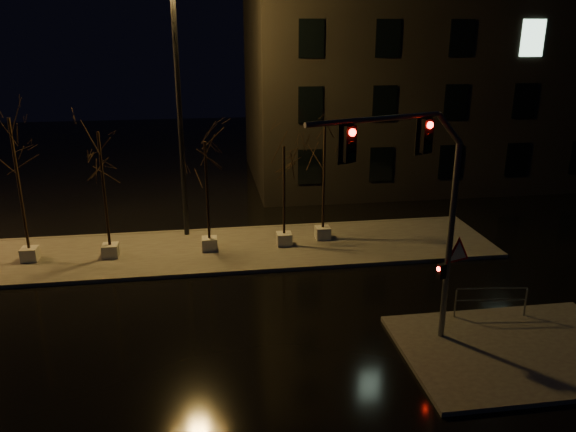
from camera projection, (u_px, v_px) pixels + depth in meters
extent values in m
plane|color=black|center=(259.00, 315.00, 19.14)|extent=(90.00, 90.00, 0.00)
cube|color=#4A4842|center=(245.00, 248.00, 24.74)|extent=(22.00, 5.00, 0.15)
cube|color=#4A4842|center=(518.00, 350.00, 16.89)|extent=(7.00, 5.00, 0.15)
cube|color=black|center=(448.00, 58.00, 35.62)|extent=(25.00, 12.00, 15.00)
cube|color=#B1B0A5|center=(30.00, 254.00, 23.19)|extent=(0.65, 0.65, 0.55)
cylinder|color=black|center=(19.00, 185.00, 22.25)|extent=(0.11, 0.11, 5.34)
cube|color=#B1B0A5|center=(111.00, 250.00, 23.56)|extent=(0.65, 0.65, 0.55)
cylinder|color=black|center=(104.00, 190.00, 22.72)|extent=(0.11, 0.11, 4.74)
cube|color=#B1B0A5|center=(210.00, 244.00, 24.30)|extent=(0.65, 0.65, 0.55)
cylinder|color=black|center=(207.00, 191.00, 23.55)|extent=(0.11, 0.11, 4.20)
cube|color=#B1B0A5|center=(284.00, 239.00, 24.86)|extent=(0.65, 0.65, 0.55)
cylinder|color=black|center=(284.00, 191.00, 24.15)|extent=(0.11, 0.11, 3.89)
cube|color=#B1B0A5|center=(323.00, 233.00, 25.61)|extent=(0.65, 0.65, 0.55)
cylinder|color=black|center=(324.00, 178.00, 24.80)|extent=(0.11, 0.11, 4.61)
cylinder|color=#5B5D62|center=(449.00, 245.00, 16.60)|extent=(0.18, 0.18, 6.11)
cylinder|color=#5B5D62|center=(376.00, 119.00, 14.11)|extent=(3.91, 1.43, 0.14)
cube|color=black|center=(426.00, 136.00, 15.01)|extent=(0.36, 0.31, 0.92)
cube|color=black|center=(349.00, 144.00, 13.95)|extent=(0.36, 0.31, 0.92)
cube|color=black|center=(441.00, 271.00, 16.76)|extent=(0.27, 0.24, 0.46)
cone|color=red|center=(458.00, 253.00, 16.78)|extent=(1.01, 0.37, 1.06)
sphere|color=#FF0C07|center=(462.00, 121.00, 15.44)|extent=(0.18, 0.18, 0.18)
cylinder|color=black|center=(180.00, 113.00, 24.43)|extent=(0.22, 0.22, 11.24)
cylinder|color=#5B5D62|center=(455.00, 303.00, 18.57)|extent=(0.05, 0.05, 0.96)
cylinder|color=#5B5D62|center=(525.00, 302.00, 18.64)|extent=(0.05, 0.05, 0.96)
cylinder|color=#5B5D62|center=(492.00, 288.00, 18.44)|extent=(2.34, 0.32, 0.04)
cylinder|color=#5B5D62|center=(491.00, 300.00, 18.57)|extent=(2.34, 0.32, 0.04)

